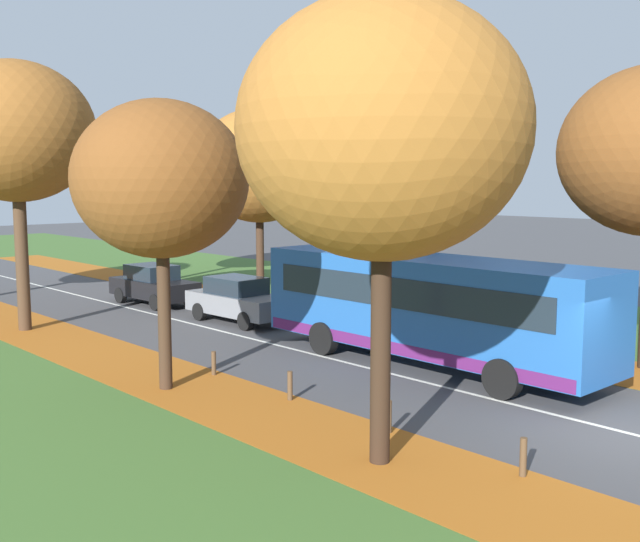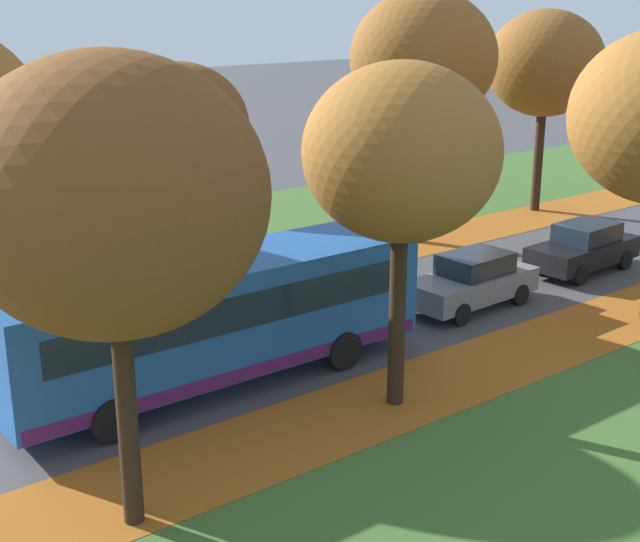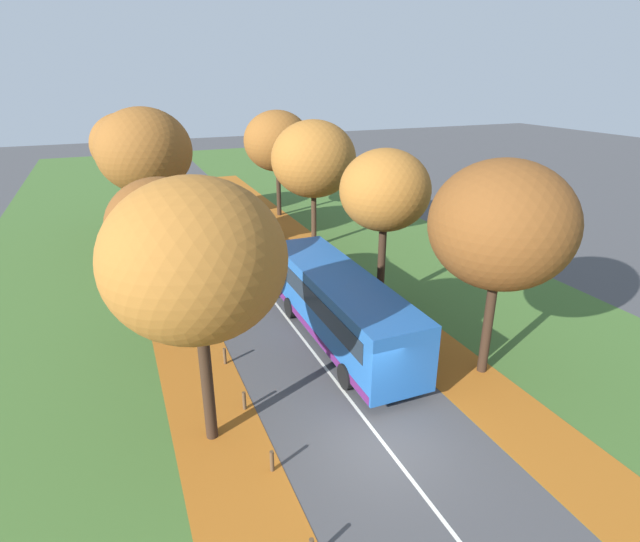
# 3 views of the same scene
# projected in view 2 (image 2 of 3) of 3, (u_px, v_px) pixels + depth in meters

# --- Properties ---
(grass_verge_left) EXTENTS (12.00, 90.00, 0.01)m
(grass_verge_left) POSITION_uv_depth(u_px,v_px,m) (364.00, 214.00, 37.00)
(grass_verge_left) COLOR #3D6028
(grass_verge_left) RESTS_ON ground
(leaf_litter_left) EXTENTS (2.80, 60.00, 0.00)m
(leaf_litter_left) POSITION_uv_depth(u_px,v_px,m) (318.00, 266.00, 30.02)
(leaf_litter_left) COLOR #9E5619
(leaf_litter_left) RESTS_ON grass_verge_left
(leaf_litter_right) EXTENTS (2.80, 60.00, 0.00)m
(leaf_litter_right) POSITION_uv_depth(u_px,v_px,m) (534.00, 348.00, 23.09)
(leaf_litter_right) COLOR #9E5619
(leaf_litter_right) RESTS_ON grass_verge_right
(road_centre_line) EXTENTS (0.12, 80.00, 0.01)m
(road_centre_line) POSITION_uv_depth(u_px,v_px,m) (541.00, 265.00, 30.07)
(road_centre_line) COLOR silver
(road_centre_line) RESTS_ON ground
(tree_left_near) EXTENTS (4.15, 4.15, 6.94)m
(tree_left_near) POSITION_uv_depth(u_px,v_px,m) (179.00, 127.00, 26.09)
(tree_left_near) COLOR #382619
(tree_left_near) RESTS_ON ground
(tree_left_mid) EXTENTS (5.15, 5.15, 8.96)m
(tree_left_mid) POSITION_uv_depth(u_px,v_px,m) (423.00, 59.00, 30.97)
(tree_left_mid) COLOR #422D1E
(tree_left_mid) RESTS_ON ground
(tree_left_far) EXTENTS (4.74, 4.74, 8.22)m
(tree_left_far) POSITION_uv_depth(u_px,v_px,m) (545.00, 64.00, 35.93)
(tree_left_far) COLOR black
(tree_left_far) RESTS_ON ground
(tree_right_nearest) EXTENTS (4.98, 4.98, 8.04)m
(tree_right_nearest) POSITION_uv_depth(u_px,v_px,m) (111.00, 196.00, 13.81)
(tree_right_nearest) COLOR black
(tree_right_nearest) RESTS_ON ground
(tree_right_near) EXTENTS (4.16, 4.16, 7.54)m
(tree_right_near) POSITION_uv_depth(u_px,v_px,m) (402.00, 154.00, 18.34)
(tree_right_near) COLOR black
(tree_right_near) RESTS_ON ground
(bollard_third) EXTENTS (0.12, 0.12, 0.68)m
(bollard_third) POSITION_uv_depth(u_px,v_px,m) (17.00, 337.00, 22.90)
(bollard_third) COLOR #4C3823
(bollard_third) RESTS_ON ground
(bollard_fourth) EXTENTS (0.12, 0.12, 0.69)m
(bollard_fourth) POSITION_uv_depth(u_px,v_px,m) (126.00, 312.00, 24.67)
(bollard_fourth) COLOR #4C3823
(bollard_fourth) RESTS_ON ground
(bollard_fifth) EXTENTS (0.12, 0.12, 0.63)m
(bollard_fifth) POSITION_uv_depth(u_px,v_px,m) (220.00, 292.00, 26.46)
(bollard_fifth) COLOR #4C3823
(bollard_fifth) RESTS_ON ground
(bus) EXTENTS (2.70, 10.41, 2.98)m
(bus) POSITION_uv_depth(u_px,v_px,m) (215.00, 315.00, 20.55)
(bus) COLOR #1E5199
(bus) RESTS_ON ground
(car_grey_lead) EXTENTS (1.91, 4.26, 1.62)m
(car_grey_lead) POSITION_uv_depth(u_px,v_px,m) (472.00, 281.00, 25.84)
(car_grey_lead) COLOR slate
(car_grey_lead) RESTS_ON ground
(car_black_following) EXTENTS (1.94, 4.28, 1.62)m
(car_black_following) POSITION_uv_depth(u_px,v_px,m) (584.00, 248.00, 29.22)
(car_black_following) COLOR black
(car_black_following) RESTS_ON ground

